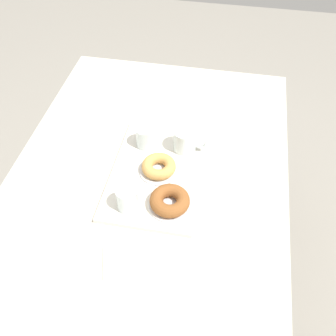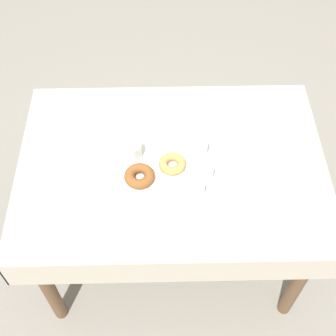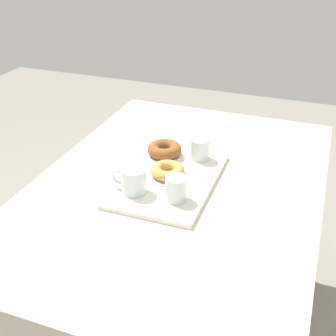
{
  "view_description": "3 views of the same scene",
  "coord_description": "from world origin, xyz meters",
  "px_view_note": "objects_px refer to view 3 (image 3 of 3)",
  "views": [
    {
      "loc": [
        0.87,
        0.23,
        1.76
      ],
      "look_at": [
        0.02,
        0.07,
        0.82
      ],
      "focal_mm": 42.28,
      "sensor_mm": 36.0,
      "label": 1
    },
    {
      "loc": [
        0.04,
        1.19,
        2.33
      ],
      "look_at": [
        0.02,
        0.06,
        0.81
      ],
      "focal_mm": 49.0,
      "sensor_mm": 36.0,
      "label": 2
    },
    {
      "loc": [
        -1.2,
        -0.41,
        1.54
      ],
      "look_at": [
        0.05,
        0.05,
        0.79
      ],
      "focal_mm": 47.37,
      "sensor_mm": 36.0,
      "label": 3
    }
  ],
  "objects_px": {
    "dining_table": "(178,209)",
    "sugar_donut_right": "(165,149)",
    "water_glass_far": "(200,150)",
    "paper_napkin": "(205,141)",
    "donut_plate_left": "(168,176)",
    "sugar_donut_left": "(168,171)",
    "tea_mug_left": "(133,181)",
    "donut_plate_right": "(165,155)",
    "water_glass_near": "(176,189)",
    "serving_tray": "(169,180)"
  },
  "relations": [
    {
      "from": "serving_tray",
      "to": "water_glass_near",
      "type": "bearing_deg",
      "value": -149.99
    },
    {
      "from": "donut_plate_right",
      "to": "water_glass_far",
      "type": "bearing_deg",
      "value": -78.88
    },
    {
      "from": "water_glass_near",
      "to": "water_glass_far",
      "type": "height_order",
      "value": "same"
    },
    {
      "from": "tea_mug_left",
      "to": "donut_plate_left",
      "type": "xyz_separation_m",
      "value": [
        0.12,
        -0.07,
        -0.04
      ]
    },
    {
      "from": "sugar_donut_left",
      "to": "water_glass_near",
      "type": "bearing_deg",
      "value": -148.81
    },
    {
      "from": "tea_mug_left",
      "to": "donut_plate_left",
      "type": "distance_m",
      "value": 0.15
    },
    {
      "from": "paper_napkin",
      "to": "sugar_donut_right",
      "type": "bearing_deg",
      "value": 153.33
    },
    {
      "from": "sugar_donut_left",
      "to": "dining_table",
      "type": "bearing_deg",
      "value": -89.72
    },
    {
      "from": "tea_mug_left",
      "to": "donut_plate_right",
      "type": "xyz_separation_m",
      "value": [
        0.26,
        -0.01,
        -0.04
      ]
    },
    {
      "from": "donut_plate_left",
      "to": "sugar_donut_left",
      "type": "height_order",
      "value": "sugar_donut_left"
    },
    {
      "from": "donut_plate_left",
      "to": "sugar_donut_right",
      "type": "xyz_separation_m",
      "value": [
        0.14,
        0.06,
        0.02
      ]
    },
    {
      "from": "serving_tray",
      "to": "donut_plate_left",
      "type": "distance_m",
      "value": 0.01
    },
    {
      "from": "water_glass_near",
      "to": "donut_plate_right",
      "type": "xyz_separation_m",
      "value": [
        0.25,
        0.13,
        -0.03
      ]
    },
    {
      "from": "water_glass_far",
      "to": "sugar_donut_left",
      "type": "relative_size",
      "value": 0.69
    },
    {
      "from": "sugar_donut_right",
      "to": "paper_napkin",
      "type": "height_order",
      "value": "sugar_donut_right"
    },
    {
      "from": "water_glass_near",
      "to": "water_glass_far",
      "type": "xyz_separation_m",
      "value": [
        0.28,
        0.01,
        -0.0
      ]
    },
    {
      "from": "serving_tray",
      "to": "donut_plate_right",
      "type": "bearing_deg",
      "value": 25.74
    },
    {
      "from": "water_glass_near",
      "to": "water_glass_far",
      "type": "bearing_deg",
      "value": 1.54
    },
    {
      "from": "tea_mug_left",
      "to": "donut_plate_right",
      "type": "relative_size",
      "value": 0.92
    },
    {
      "from": "tea_mug_left",
      "to": "water_glass_far",
      "type": "height_order",
      "value": "tea_mug_left"
    },
    {
      "from": "dining_table",
      "to": "donut_plate_left",
      "type": "bearing_deg",
      "value": 90.28
    },
    {
      "from": "tea_mug_left",
      "to": "sugar_donut_right",
      "type": "xyz_separation_m",
      "value": [
        0.26,
        -0.01,
        -0.01
      ]
    },
    {
      "from": "dining_table",
      "to": "donut_plate_left",
      "type": "relative_size",
      "value": 10.17
    },
    {
      "from": "water_glass_far",
      "to": "donut_plate_right",
      "type": "relative_size",
      "value": 0.6
    },
    {
      "from": "dining_table",
      "to": "sugar_donut_right",
      "type": "relative_size",
      "value": 10.66
    },
    {
      "from": "donut_plate_left",
      "to": "dining_table",
      "type": "bearing_deg",
      "value": -89.72
    },
    {
      "from": "donut_plate_left",
      "to": "sugar_donut_left",
      "type": "xyz_separation_m",
      "value": [
        0.0,
        0.0,
        0.02
      ]
    },
    {
      "from": "water_glass_far",
      "to": "paper_napkin",
      "type": "xyz_separation_m",
      "value": [
        0.17,
        0.03,
        -0.05
      ]
    },
    {
      "from": "water_glass_far",
      "to": "sugar_donut_left",
      "type": "xyz_separation_m",
      "value": [
        -0.16,
        0.06,
        -0.01
      ]
    },
    {
      "from": "sugar_donut_left",
      "to": "water_glass_far",
      "type": "bearing_deg",
      "value": -21.55
    },
    {
      "from": "dining_table",
      "to": "paper_napkin",
      "type": "height_order",
      "value": "paper_napkin"
    },
    {
      "from": "tea_mug_left",
      "to": "water_glass_far",
      "type": "distance_m",
      "value": 0.31
    },
    {
      "from": "dining_table",
      "to": "tea_mug_left",
      "type": "relative_size",
      "value": 11.03
    },
    {
      "from": "serving_tray",
      "to": "donut_plate_left",
      "type": "bearing_deg",
      "value": 53.72
    },
    {
      "from": "dining_table",
      "to": "donut_plate_right",
      "type": "distance_m",
      "value": 0.21
    },
    {
      "from": "serving_tray",
      "to": "donut_plate_right",
      "type": "distance_m",
      "value": 0.16
    },
    {
      "from": "donut_plate_left",
      "to": "paper_napkin",
      "type": "distance_m",
      "value": 0.34
    },
    {
      "from": "dining_table",
      "to": "tea_mug_left",
      "type": "bearing_deg",
      "value": 139.17
    },
    {
      "from": "sugar_donut_left",
      "to": "tea_mug_left",
      "type": "bearing_deg",
      "value": 150.57
    },
    {
      "from": "donut_plate_left",
      "to": "donut_plate_right",
      "type": "height_order",
      "value": "same"
    },
    {
      "from": "dining_table",
      "to": "sugar_donut_right",
      "type": "xyz_separation_m",
      "value": [
        0.14,
        0.1,
        0.15
      ]
    },
    {
      "from": "water_glass_near",
      "to": "water_glass_far",
      "type": "relative_size",
      "value": 1.0
    },
    {
      "from": "serving_tray",
      "to": "sugar_donut_right",
      "type": "height_order",
      "value": "sugar_donut_right"
    },
    {
      "from": "serving_tray",
      "to": "tea_mug_left",
      "type": "bearing_deg",
      "value": 147.73
    },
    {
      "from": "sugar_donut_right",
      "to": "sugar_donut_left",
      "type": "bearing_deg",
      "value": -155.53
    },
    {
      "from": "tea_mug_left",
      "to": "sugar_donut_right",
      "type": "distance_m",
      "value": 0.26
    },
    {
      "from": "water_glass_far",
      "to": "paper_napkin",
      "type": "height_order",
      "value": "water_glass_far"
    },
    {
      "from": "sugar_donut_left",
      "to": "paper_napkin",
      "type": "height_order",
      "value": "sugar_donut_left"
    },
    {
      "from": "water_glass_far",
      "to": "donut_plate_left",
      "type": "xyz_separation_m",
      "value": [
        -0.16,
        0.06,
        -0.03
      ]
    },
    {
      "from": "sugar_donut_left",
      "to": "donut_plate_right",
      "type": "height_order",
      "value": "sugar_donut_left"
    }
  ]
}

